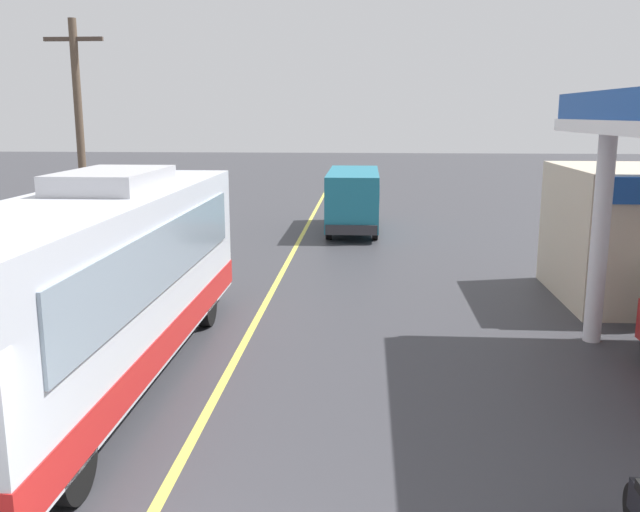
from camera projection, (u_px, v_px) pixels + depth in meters
ground at (298, 243)px, 25.41m from camera, size 120.00×120.00×0.00m
lane_divider_stripe at (282, 273)px, 20.53m from camera, size 0.16×50.00×0.01m
coach_bus_main at (98, 287)px, 12.01m from camera, size 2.60×11.04×3.69m
minibus_opposing_lane at (353, 195)px, 27.76m from camera, size 2.04×6.13×2.44m
utility_pole_roadside at (80, 140)px, 20.98m from camera, size 1.80×0.24×7.49m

